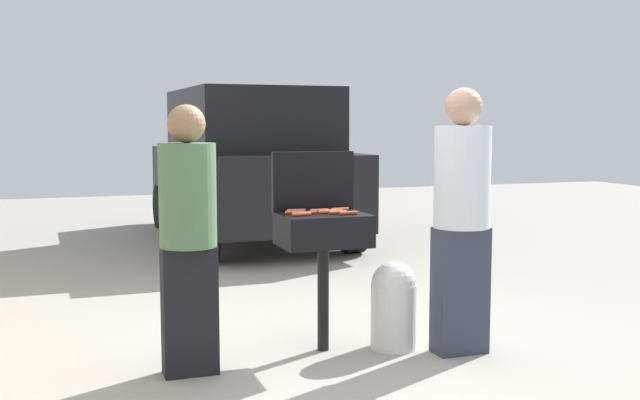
# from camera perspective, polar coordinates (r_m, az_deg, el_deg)

# --- Properties ---
(ground_plane) EXTENTS (24.00, 24.00, 0.00)m
(ground_plane) POSITION_cam_1_polar(r_m,az_deg,el_deg) (5.37, 1.33, -11.21)
(ground_plane) COLOR #9E998E
(bbq_grill) EXTENTS (0.60, 0.44, 0.96)m
(bbq_grill) POSITION_cam_1_polar(r_m,az_deg,el_deg) (5.16, 0.25, -2.68)
(bbq_grill) COLOR black
(bbq_grill) RESTS_ON ground
(grill_lid_open) EXTENTS (0.60, 0.05, 0.42)m
(grill_lid_open) POSITION_cam_1_polar(r_m,az_deg,el_deg) (5.32, -0.54, 1.45)
(grill_lid_open) COLOR black
(grill_lid_open) RESTS_ON bbq_grill
(hot_dog_0) EXTENTS (0.13, 0.03, 0.03)m
(hot_dog_0) POSITION_cam_1_polar(r_m,az_deg,el_deg) (5.30, 1.52, -0.72)
(hot_dog_0) COLOR #B74C33
(hot_dog_0) RESTS_ON bbq_grill
(hot_dog_1) EXTENTS (0.13, 0.03, 0.03)m
(hot_dog_1) POSITION_cam_1_polar(r_m,az_deg,el_deg) (5.13, -1.94, -0.93)
(hot_dog_1) COLOR #C6593D
(hot_dog_1) RESTS_ON bbq_grill
(hot_dog_2) EXTENTS (0.13, 0.04, 0.03)m
(hot_dog_2) POSITION_cam_1_polar(r_m,az_deg,el_deg) (5.12, 1.36, -0.94)
(hot_dog_2) COLOR #B74C33
(hot_dog_2) RESTS_ON bbq_grill
(hot_dog_3) EXTENTS (0.13, 0.03, 0.03)m
(hot_dog_3) POSITION_cam_1_polar(r_m,az_deg,el_deg) (5.10, -0.99, -0.97)
(hot_dog_3) COLOR #AD4228
(hot_dog_3) RESTS_ON bbq_grill
(hot_dog_4) EXTENTS (0.13, 0.03, 0.03)m
(hot_dog_4) POSITION_cam_1_polar(r_m,az_deg,el_deg) (5.01, -1.42, -1.09)
(hot_dog_4) COLOR #C6593D
(hot_dog_4) RESTS_ON bbq_grill
(hot_dog_5) EXTENTS (0.13, 0.03, 0.03)m
(hot_dog_5) POSITION_cam_1_polar(r_m,az_deg,el_deg) (5.20, 1.07, -0.84)
(hot_dog_5) COLOR #B74C33
(hot_dog_5) RESTS_ON bbq_grill
(hot_dog_6) EXTENTS (0.13, 0.03, 0.03)m
(hot_dog_6) POSITION_cam_1_polar(r_m,az_deg,el_deg) (5.22, -1.82, -0.82)
(hot_dog_6) COLOR #B74C33
(hot_dog_6) RESTS_ON bbq_grill
(hot_dog_7) EXTENTS (0.13, 0.03, 0.03)m
(hot_dog_7) POSITION_cam_1_polar(r_m,az_deg,el_deg) (5.08, 2.16, -1.00)
(hot_dog_7) COLOR #AD4228
(hot_dog_7) RESTS_ON bbq_grill
(hot_dog_8) EXTENTS (0.13, 0.04, 0.03)m
(hot_dog_8) POSITION_cam_1_polar(r_m,az_deg,el_deg) (5.20, -0.04, -0.84)
(hot_dog_8) COLOR #C6593D
(hot_dog_8) RESTS_ON bbq_grill
(hot_dog_9) EXTENTS (0.13, 0.03, 0.03)m
(hot_dog_9) POSITION_cam_1_polar(r_m,az_deg,el_deg) (5.14, 0.55, -0.91)
(hot_dog_9) COLOR #B74C33
(hot_dog_9) RESTS_ON bbq_grill
(hot_dog_10) EXTENTS (0.13, 0.03, 0.03)m
(hot_dog_10) POSITION_cam_1_polar(r_m,az_deg,el_deg) (5.23, -0.04, -0.80)
(hot_dog_10) COLOR #C6593D
(hot_dog_10) RESTS_ON bbq_grill
(propane_tank) EXTENTS (0.32, 0.32, 0.62)m
(propane_tank) POSITION_cam_1_polar(r_m,az_deg,el_deg) (5.31, 5.62, -7.85)
(propane_tank) COLOR silver
(propane_tank) RESTS_ON ground
(person_left) EXTENTS (0.36, 0.36, 1.69)m
(person_left) POSITION_cam_1_polar(r_m,az_deg,el_deg) (4.72, -10.00, -2.24)
(person_left) COLOR black
(person_left) RESTS_ON ground
(person_right) EXTENTS (0.38, 0.38, 1.81)m
(person_right) POSITION_cam_1_polar(r_m,az_deg,el_deg) (5.17, 10.72, -0.82)
(person_right) COLOR #333847
(person_right) RESTS_ON ground
(parked_minivan) EXTENTS (2.13, 4.45, 2.02)m
(parked_minivan) POSITION_cam_1_polar(r_m,az_deg,el_deg) (10.17, -5.51, 2.72)
(parked_minivan) COLOR black
(parked_minivan) RESTS_ON ground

